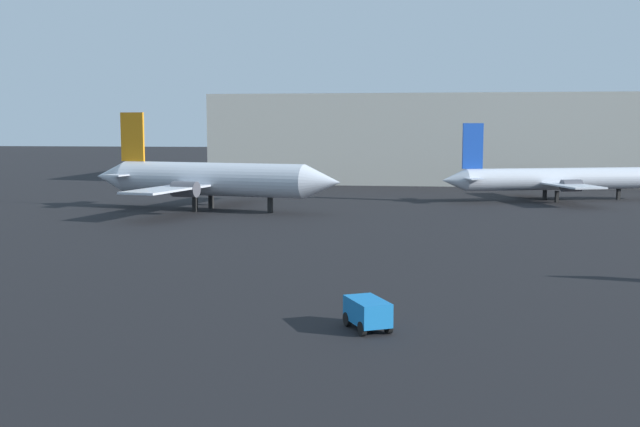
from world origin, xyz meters
TOP-DOWN VIEW (x-y plane):
  - airplane_distant at (-18.51, 67.88)m, footprint 27.75×24.83m
  - airplane_far_left at (18.30, 82.99)m, footprint 27.79×18.19m
  - baggage_cart at (1.07, 24.16)m, footprint 2.27×2.73m
  - terminal_building at (12.89, 115.80)m, footprint 83.67×26.83m

SIDE VIEW (x-z plane):
  - baggage_cart at x=1.07m, z-range 0.11..1.41m
  - airplane_far_left at x=18.30m, z-range -1.89..7.00m
  - airplane_distant at x=-18.51m, z-range -1.81..8.19m
  - terminal_building at x=12.89m, z-range 0.00..13.25m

